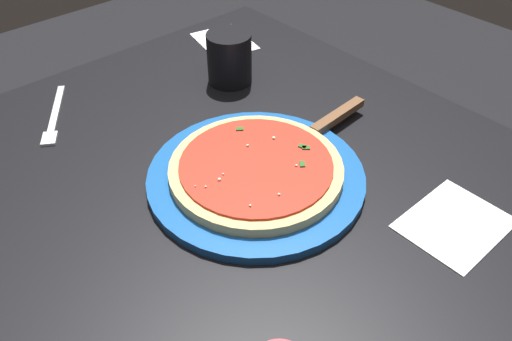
{
  "coord_description": "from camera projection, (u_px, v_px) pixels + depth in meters",
  "views": [
    {
      "loc": [
        -0.47,
        0.4,
        1.29
      ],
      "look_at": [
        -0.03,
        0.01,
        0.79
      ],
      "focal_mm": 36.14,
      "sensor_mm": 36.0,
      "label": 1
    }
  ],
  "objects": [
    {
      "name": "pizza",
      "position": [
        256.0,
        168.0,
        0.78
      ],
      "size": [
        0.26,
        0.26,
        0.02
      ],
      "color": "#DBB26B",
      "rests_on": "serving_plate"
    },
    {
      "name": "napkin_folded_right",
      "position": [
        224.0,
        41.0,
        1.14
      ],
      "size": [
        0.16,
        0.13,
        0.0
      ],
      "primitive_type": "cube",
      "rotation": [
        0.0,
        0.0,
        -0.22
      ],
      "color": "white",
      "rests_on": "restaurant_table"
    },
    {
      "name": "restaurant_table",
      "position": [
        251.0,
        233.0,
        0.91
      ],
      "size": [
        0.97,
        0.82,
        0.77
      ],
      "color": "black",
      "rests_on": "ground_plane"
    },
    {
      "name": "cup_tall_drink",
      "position": [
        229.0,
        58.0,
        0.99
      ],
      "size": [
        0.09,
        0.09,
        0.1
      ],
      "primitive_type": "cylinder",
      "color": "black",
      "rests_on": "restaurant_table"
    },
    {
      "name": "fork",
      "position": [
        54.0,
        118.0,
        0.92
      ],
      "size": [
        0.17,
        0.12,
        0.0
      ],
      "color": "silver",
      "rests_on": "restaurant_table"
    },
    {
      "name": "serving_plate",
      "position": [
        256.0,
        177.0,
        0.79
      ],
      "size": [
        0.33,
        0.33,
        0.01
      ],
      "primitive_type": "cylinder",
      "color": "#195199",
      "rests_on": "restaurant_table"
    },
    {
      "name": "napkin_loose_left",
      "position": [
        455.0,
        224.0,
        0.72
      ],
      "size": [
        0.12,
        0.15,
        0.0
      ],
      "primitive_type": "cube",
      "rotation": [
        0.0,
        0.0,
        0.0
      ],
      "color": "white",
      "rests_on": "restaurant_table"
    },
    {
      "name": "pizza_server",
      "position": [
        323.0,
        126.0,
        0.87
      ],
      "size": [
        0.08,
        0.22,
        0.01
      ],
      "color": "silver",
      "rests_on": "serving_plate"
    }
  ]
}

